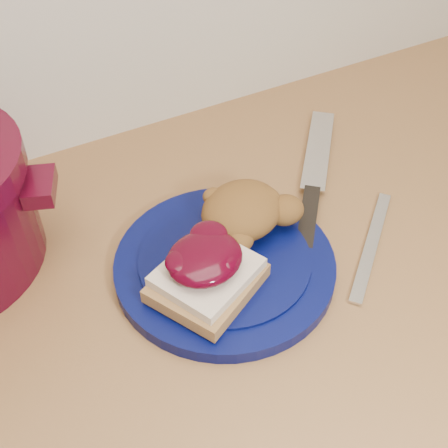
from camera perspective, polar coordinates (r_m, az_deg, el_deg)
plate at (r=0.63m, az=0.08°, el=-4.12°), size 0.32×0.32×0.02m
sandwich at (r=0.58m, az=-1.83°, el=-4.81°), size 0.14×0.13×0.05m
stuffing_mound at (r=0.64m, az=1.82°, el=1.39°), size 0.13×0.12×0.05m
chef_knife at (r=0.72m, az=8.83°, el=2.58°), size 0.21×0.24×0.02m
butter_knife at (r=0.68m, az=14.76°, el=-1.98°), size 0.15×0.13×0.00m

